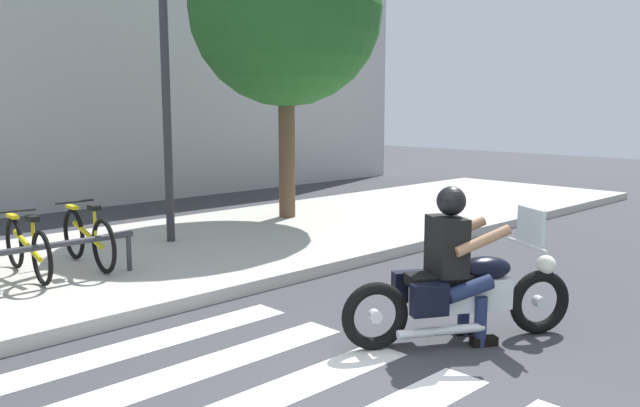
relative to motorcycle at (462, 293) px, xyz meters
name	(u,v)px	position (x,y,z in m)	size (l,w,h in m)	color
sidewalk	(78,270)	(-1.49, 4.69, -0.38)	(24.00, 4.40, 0.15)	#B7B2A8
crosswalk_stripe_3	(267,398)	(-2.01, 0.33, -0.45)	(2.80, 0.40, 0.01)	white
crosswalk_stripe_4	(205,367)	(-2.01, 1.13, -0.45)	(2.80, 0.40, 0.01)	white
crosswalk_stripe_5	(154,342)	(-2.01, 1.93, -0.45)	(2.80, 0.40, 0.01)	white
motorcycle	(462,293)	(0.00, 0.00, 0.00)	(2.00, 1.20, 1.20)	black
rider	(455,254)	(-0.07, 0.04, 0.36)	(0.77, 0.72, 1.43)	black
bicycle_2	(27,248)	(-2.16, 4.47, 0.04)	(0.48, 1.64, 0.75)	black
bicycle_3	(88,238)	(-1.43, 4.47, 0.06)	(0.48, 1.63, 0.79)	black
bike_rack	(11,255)	(-2.53, 3.92, 0.10)	(2.79, 0.07, 0.48)	#333338
street_lamp	(165,74)	(0.11, 5.09, 2.12)	(0.28, 0.28, 4.24)	#2D2D33
tree_near_rack	(286,10)	(2.74, 5.49, 3.31)	(3.34, 3.34, 5.44)	brown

